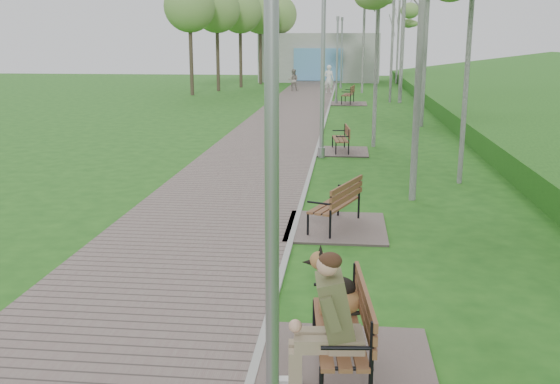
{
  "coord_description": "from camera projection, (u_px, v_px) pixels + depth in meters",
  "views": [
    {
      "loc": [
        0.93,
        -3.67,
        3.49
      ],
      "look_at": [
        -0.06,
        5.55,
        1.21
      ],
      "focal_mm": 40.0,
      "sensor_mm": 36.0,
      "label": 1
    }
  ],
  "objects": [
    {
      "name": "pedestrian_far",
      "position": [
        293.0,
        80.0,
        43.04
      ],
      "size": [
        0.74,
        0.58,
        1.51
      ],
      "primitive_type": "imported",
      "rotation": [
        0.0,
        0.0,
        3.13
      ],
      "color": "gray",
      "rests_on": "ground"
    },
    {
      "name": "lamp_post_near",
      "position": [
        272.0,
        243.0,
        4.49
      ],
      "size": [
        0.17,
        0.17,
        4.41
      ],
      "color": "#919499",
      "rests_on": "ground"
    },
    {
      "name": "bench_third",
      "position": [
        340.0,
        146.0,
        19.79
      ],
      "size": [
        1.68,
        1.87,
        1.03
      ],
      "color": "#73645D",
      "rests_on": "ground"
    },
    {
      "name": "lamp_post_second",
      "position": [
        323.0,
        71.0,
        18.3
      ],
      "size": [
        0.21,
        0.21,
        5.54
      ],
      "color": "#919499",
      "rests_on": "ground"
    },
    {
      "name": "birch_distant_b",
      "position": [
        399.0,
        12.0,
        49.42
      ],
      "size": [
        2.27,
        2.27,
        7.13
      ],
      "color": "silver",
      "rests_on": "ground"
    },
    {
      "name": "lamp_post_far",
      "position": [
        341.0,
        55.0,
        45.27
      ],
      "size": [
        0.2,
        0.2,
        5.05
      ],
      "color": "#919499",
      "rests_on": "ground"
    },
    {
      "name": "bench_main",
      "position": [
        334.0,
        334.0,
        6.53
      ],
      "size": [
        1.99,
        2.21,
        1.73
      ],
      "color": "#73645D",
      "rests_on": "ground"
    },
    {
      "name": "lamp_post_third",
      "position": [
        337.0,
        64.0,
        34.19
      ],
      "size": [
        0.18,
        0.18,
        4.71
      ],
      "color": "#919499",
      "rests_on": "ground"
    },
    {
      "name": "building_north",
      "position": [
        320.0,
        57.0,
        53.38
      ],
      "size": [
        10.0,
        5.2,
        4.0
      ],
      "color": "#9E9E99",
      "rests_on": "ground"
    },
    {
      "name": "pedestrian_near",
      "position": [
        329.0,
        79.0,
        41.29
      ],
      "size": [
        0.77,
        0.61,
        1.87
      ],
      "primitive_type": "imported",
      "rotation": [
        0.0,
        0.0,
        2.89
      ],
      "color": "white",
      "rests_on": "ground"
    },
    {
      "name": "bench_second",
      "position": [
        335.0,
        217.0,
        11.79
      ],
      "size": [
        1.87,
        2.07,
        1.14
      ],
      "color": "#73645D",
      "rests_on": "ground"
    },
    {
      "name": "walkway",
      "position": [
        280.0,
        127.0,
        25.41
      ],
      "size": [
        3.5,
        67.0,
        0.04
      ],
      "primitive_type": "cube",
      "color": "#73645D",
      "rests_on": "ground"
    },
    {
      "name": "kerb",
      "position": [
        323.0,
        127.0,
        25.23
      ],
      "size": [
        0.1,
        67.0,
        0.05
      ],
      "primitive_type": "cube",
      "color": "#999993",
      "rests_on": "ground"
    },
    {
      "name": "bench_far",
      "position": [
        348.0,
        100.0,
        34.6
      ],
      "size": [
        2.04,
        2.27,
        1.25
      ],
      "color": "#73645D",
      "rests_on": "ground"
    }
  ]
}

